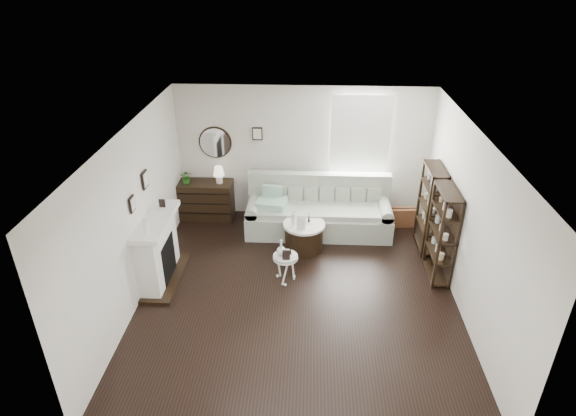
# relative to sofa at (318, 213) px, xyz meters

# --- Properties ---
(room) EXTENTS (5.50, 5.50, 5.50)m
(room) POSITION_rel_sofa_xyz_m (0.40, 0.61, 1.24)
(room) COLOR black
(room) RESTS_ON ground
(fireplace) EXTENTS (0.50, 1.40, 1.84)m
(fireplace) POSITION_rel_sofa_xyz_m (-2.65, -1.79, 0.18)
(fireplace) COLOR white
(fireplace) RESTS_ON ground
(shelf_unit_far) EXTENTS (0.30, 0.80, 1.60)m
(shelf_unit_far) POSITION_rel_sofa_xyz_m (2.00, -0.54, 0.44)
(shelf_unit_far) COLOR black
(shelf_unit_far) RESTS_ON ground
(shelf_unit_near) EXTENTS (0.30, 0.80, 1.60)m
(shelf_unit_near) POSITION_rel_sofa_xyz_m (2.00, -1.44, 0.44)
(shelf_unit_near) COLOR black
(shelf_unit_near) RESTS_ON ground
(sofa) EXTENTS (2.79, 0.97, 1.08)m
(sofa) POSITION_rel_sofa_xyz_m (0.00, 0.00, 0.00)
(sofa) COLOR #9CA694
(sofa) RESTS_ON ground
(quilt) EXTENTS (0.61, 0.53, 0.14)m
(quilt) POSITION_rel_sofa_xyz_m (-0.91, -0.14, 0.27)
(quilt) COLOR #23825D
(quilt) RESTS_ON sofa
(suitcase) EXTENTS (0.60, 0.24, 0.39)m
(suitcase) POSITION_rel_sofa_xyz_m (1.64, 0.21, -0.16)
(suitcase) COLOR brown
(suitcase) RESTS_ON ground
(dresser) EXTENTS (1.19, 0.51, 0.79)m
(dresser) POSITION_rel_sofa_xyz_m (-2.34, 0.38, 0.04)
(dresser) COLOR black
(dresser) RESTS_ON ground
(table_lamp) EXTENTS (0.28, 0.28, 0.35)m
(table_lamp) POSITION_rel_sofa_xyz_m (-2.00, 0.38, 0.61)
(table_lamp) COLOR beige
(table_lamp) RESTS_ON dresser
(potted_plant) EXTENTS (0.28, 0.25, 0.28)m
(potted_plant) POSITION_rel_sofa_xyz_m (-2.64, 0.33, 0.57)
(potted_plant) COLOR #255E1B
(potted_plant) RESTS_ON dresser
(drum_table) EXTENTS (0.77, 0.77, 0.53)m
(drum_table) POSITION_rel_sofa_xyz_m (-0.27, -0.73, -0.09)
(drum_table) COLOR black
(drum_table) RESTS_ON ground
(pedestal_table) EXTENTS (0.41, 0.41, 0.50)m
(pedestal_table) POSITION_rel_sofa_xyz_m (-0.55, -1.74, 0.10)
(pedestal_table) COLOR silver
(pedestal_table) RESTS_ON ground
(eiffel_drum) EXTENTS (0.13, 0.13, 0.17)m
(eiffel_drum) POSITION_rel_sofa_xyz_m (-0.19, -0.67, 0.26)
(eiffel_drum) COLOR black
(eiffel_drum) RESTS_ON drum_table
(bottle_drum) EXTENTS (0.07, 0.07, 0.31)m
(bottle_drum) POSITION_rel_sofa_xyz_m (-0.46, -0.81, 0.33)
(bottle_drum) COLOR silver
(bottle_drum) RESTS_ON drum_table
(card_frame_drum) EXTENTS (0.17, 0.08, 0.21)m
(card_frame_drum) POSITION_rel_sofa_xyz_m (-0.32, -0.92, 0.28)
(card_frame_drum) COLOR silver
(card_frame_drum) RESTS_ON drum_table
(eiffel_ped) EXTENTS (0.12, 0.12, 0.16)m
(eiffel_ped) POSITION_rel_sofa_xyz_m (-0.47, -1.71, 0.22)
(eiffel_ped) COLOR black
(eiffel_ped) RESTS_ON pedestal_table
(flask_ped) EXTENTS (0.15, 0.15, 0.28)m
(flask_ped) POSITION_rel_sofa_xyz_m (-0.63, -1.72, 0.28)
(flask_ped) COLOR silver
(flask_ped) RESTS_ON pedestal_table
(card_frame_ped) EXTENTS (0.12, 0.05, 0.16)m
(card_frame_ped) POSITION_rel_sofa_xyz_m (-0.54, -1.84, 0.22)
(card_frame_ped) COLOR black
(card_frame_ped) RESTS_ON pedestal_table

